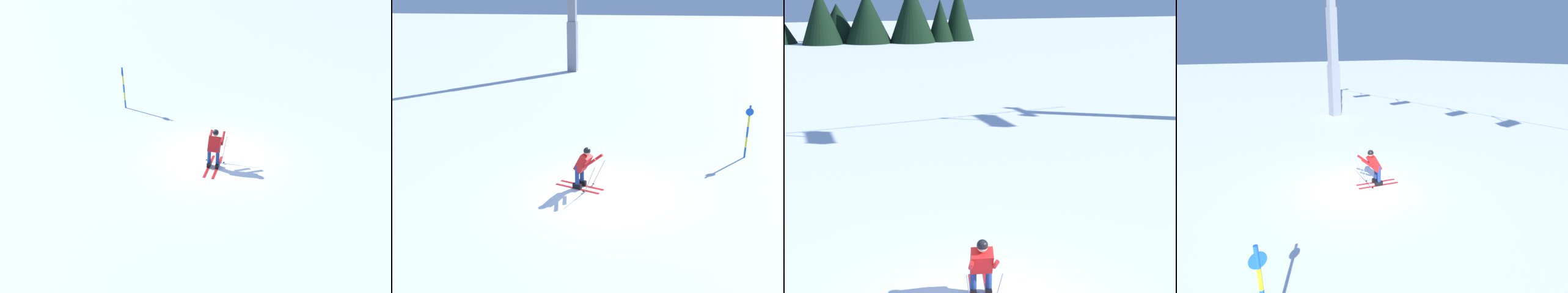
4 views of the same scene
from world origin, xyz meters
TOP-DOWN VIEW (x-y plane):
  - ground_plane at (0.00, 0.00)m, footprint 260.00×260.00m
  - skier_carving_main at (0.19, 0.62)m, footprint 0.96×1.60m
  - trail_marker_pole at (4.08, -4.72)m, footprint 0.07×0.28m

SIDE VIEW (x-z plane):
  - ground_plane at x=0.00m, z-range 0.00..0.00m
  - skier_carving_main at x=0.19m, z-range 0.03..1.51m
  - trail_marker_pole at x=4.08m, z-range 0.08..2.08m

